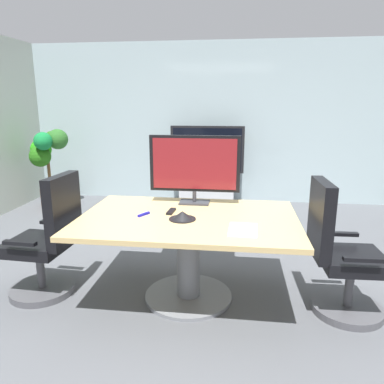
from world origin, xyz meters
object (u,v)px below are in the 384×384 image
object	(u,v)px
conference_table	(188,238)
remote_control	(171,211)
wall_display_unit	(207,178)
potted_plant	(47,157)
office_chair_right	(340,260)
office_chair_left	(48,246)
conference_phone	(182,216)
tv_monitor	(195,166)

from	to	relation	value
conference_table	remote_control	xyz separation A→B (m)	(-0.16, 0.10, 0.20)
wall_display_unit	potted_plant	distance (m)	2.63
conference_table	remote_control	world-z (taller)	remote_control
office_chair_right	conference_table	bearing A→B (deg)	85.03
wall_display_unit	potted_plant	bearing A→B (deg)	-170.38
office_chair_left	conference_phone	distance (m)	1.23
conference_table	potted_plant	world-z (taller)	potted_plant
conference_table	remote_control	bearing A→B (deg)	148.55
tv_monitor	conference_phone	size ratio (longest dim) A/B	3.82
office_chair_left	tv_monitor	size ratio (longest dim) A/B	1.30
office_chair_right	wall_display_unit	distance (m)	3.39
conference_table	office_chair_left	size ratio (longest dim) A/B	1.65
potted_plant	conference_phone	bearing A→B (deg)	-45.73
office_chair_right	tv_monitor	world-z (taller)	tv_monitor
tv_monitor	conference_phone	world-z (taller)	tv_monitor
potted_plant	wall_display_unit	bearing A→B (deg)	9.62
office_chair_left	remote_control	world-z (taller)	office_chair_left
office_chair_right	remote_control	world-z (taller)	office_chair_right
remote_control	wall_display_unit	bearing A→B (deg)	92.64
office_chair_left	potted_plant	size ratio (longest dim) A/B	0.86
tv_monitor	remote_control	bearing A→B (deg)	-116.66
office_chair_right	conference_phone	world-z (taller)	office_chair_right
office_chair_left	conference_phone	xyz separation A→B (m)	(1.19, 0.01, 0.32)
office_chair_left	office_chair_right	xyz separation A→B (m)	(2.44, 0.02, 0.00)
office_chair_left	wall_display_unit	bearing A→B (deg)	163.35
remote_control	office_chair_right	bearing A→B (deg)	-3.12
wall_display_unit	conference_phone	xyz separation A→B (m)	(0.07, -3.13, 0.33)
wall_display_unit	conference_phone	bearing A→B (deg)	-88.81
conference_table	tv_monitor	bearing A→B (deg)	89.79
office_chair_left	wall_display_unit	world-z (taller)	wall_display_unit
tv_monitor	conference_table	bearing A→B (deg)	-90.21
conference_table	wall_display_unit	distance (m)	3.05
office_chair_left	tv_monitor	xyz separation A→B (m)	(1.22, 0.52, 0.65)
potted_plant	office_chair_left	bearing A→B (deg)	-61.89
potted_plant	remote_control	distance (m)	3.55
conference_table	conference_phone	size ratio (longest dim) A/B	8.20
potted_plant	conference_table	bearing A→B (deg)	-44.45
wall_display_unit	remote_control	size ratio (longest dim) A/B	7.71
office_chair_right	remote_control	size ratio (longest dim) A/B	6.41
conference_table	wall_display_unit	bearing A→B (deg)	91.91
tv_monitor	potted_plant	distance (m)	3.46
office_chair_left	potted_plant	world-z (taller)	potted_plant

